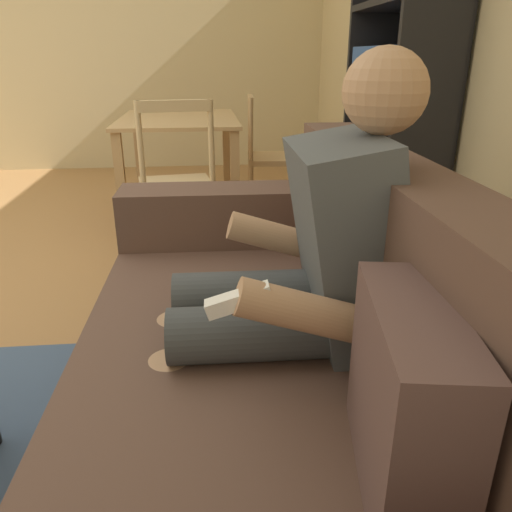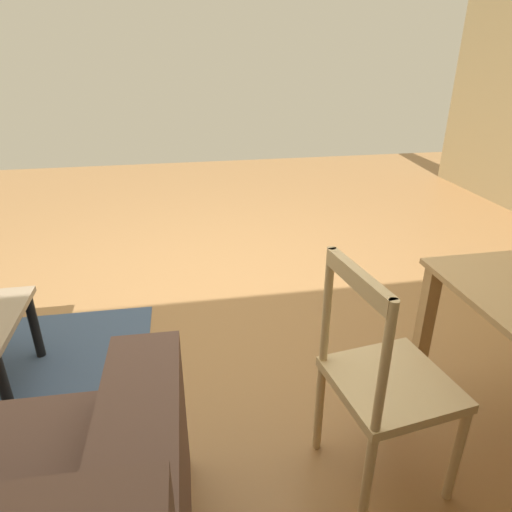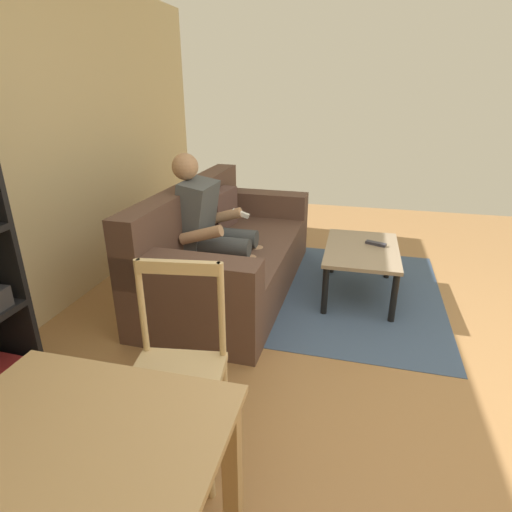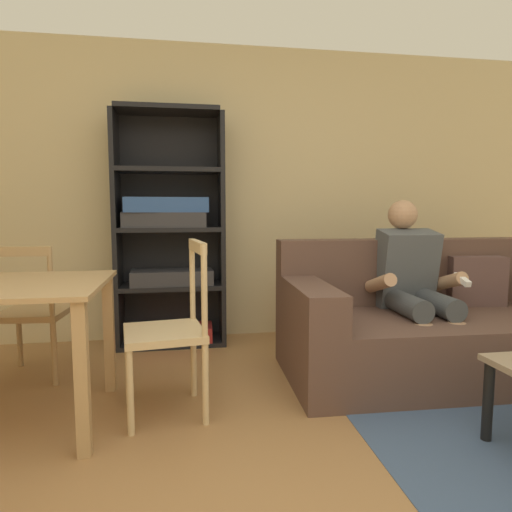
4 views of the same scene
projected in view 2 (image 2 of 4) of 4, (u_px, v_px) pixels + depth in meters
The scene contains 2 objects.
ground_plane at pixel (222, 311), 3.00m from camera, with size 8.71×8.71×0.00m, color #9E7042.
dining_chair_facing_couch at pixel (384, 383), 1.66m from camera, with size 0.47×0.47×0.96m.
Camera 2 is at (0.24, 2.57, 1.60)m, focal length 31.53 mm.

